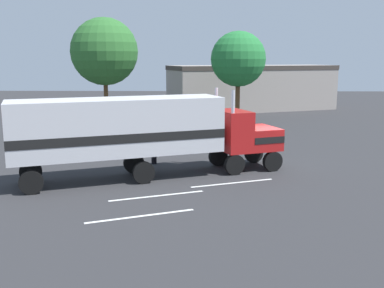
% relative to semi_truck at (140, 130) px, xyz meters
% --- Properties ---
extents(ground_plane, '(120.00, 120.00, 0.00)m').
position_rel_semi_truck_xyz_m(ground_plane, '(6.53, 2.56, -2.52)').
color(ground_plane, '#2D2D30').
extents(lane_stripe_near, '(4.16, 1.74, 0.01)m').
position_rel_semi_truck_xyz_m(lane_stripe_near, '(4.71, -0.94, -2.52)').
color(lane_stripe_near, silver).
rests_on(lane_stripe_near, ground_plane).
extents(lane_stripe_mid, '(4.15, 1.76, 0.01)m').
position_rel_semi_truck_xyz_m(lane_stripe_mid, '(1.16, -3.14, -2.52)').
color(lane_stripe_mid, silver).
rests_on(lane_stripe_mid, ground_plane).
extents(lane_stripe_far, '(4.13, 1.82, 0.01)m').
position_rel_semi_truck_xyz_m(lane_stripe_far, '(0.79, -5.79, -2.52)').
color(lane_stripe_far, silver).
rests_on(lane_stripe_far, ground_plane).
extents(semi_truck, '(14.08, 7.54, 4.50)m').
position_rel_semi_truck_xyz_m(semi_truck, '(0.00, 0.00, 0.00)').
color(semi_truck, '#B21919').
rests_on(semi_truck, ground_plane).
extents(person_bystander, '(0.44, 0.47, 1.63)m').
position_rel_semi_truck_xyz_m(person_bystander, '(0.35, 3.14, -1.63)').
color(person_bystander, black).
rests_on(person_bystander, ground_plane).
extents(parked_car, '(4.75, 3.50, 1.57)m').
position_rel_semi_truck_xyz_m(parked_car, '(-6.69, 12.27, -1.72)').
color(parked_car, '#B7B7BC').
rests_on(parked_car, ground_plane).
extents(tree_left, '(6.79, 6.79, 10.16)m').
position_rel_semi_truck_xyz_m(tree_left, '(-6.73, 23.54, 4.23)').
color(tree_left, brown).
rests_on(tree_left, ground_plane).
extents(tree_center, '(5.29, 5.29, 8.68)m').
position_rel_semi_truck_xyz_m(tree_center, '(6.61, 21.36, 3.49)').
color(tree_center, brown).
rests_on(tree_center, ground_plane).
extents(building_backdrop, '(20.63, 12.87, 5.28)m').
position_rel_semi_truck_xyz_m(building_backdrop, '(9.17, 31.33, 0.32)').
color(building_backdrop, '#9E938C').
rests_on(building_backdrop, ground_plane).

